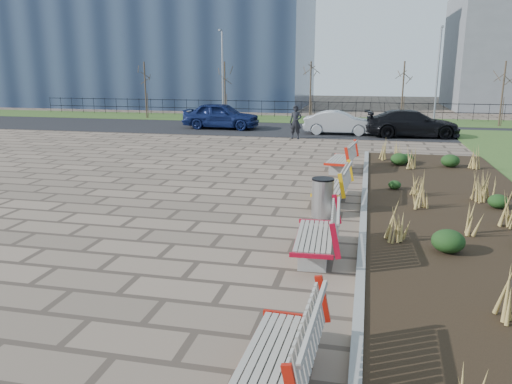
% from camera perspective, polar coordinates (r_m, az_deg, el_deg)
% --- Properties ---
extents(ground, '(120.00, 120.00, 0.00)m').
position_cam_1_polar(ground, '(9.41, -13.19, -9.21)').
color(ground, '#786452').
rests_on(ground, ground).
extents(planting_bed, '(4.50, 18.00, 0.10)m').
position_cam_1_polar(planting_bed, '(13.45, 22.19, -2.57)').
color(planting_bed, black).
rests_on(planting_bed, ground).
extents(planting_curb, '(0.16, 18.00, 0.15)m').
position_cam_1_polar(planting_curb, '(13.23, 12.22, -1.97)').
color(planting_curb, gray).
rests_on(planting_curb, ground).
extents(grass_verge_far, '(80.00, 5.00, 0.04)m').
position_cam_1_polar(grass_verge_far, '(36.13, 6.43, 8.21)').
color(grass_verge_far, '#33511E').
rests_on(grass_verge_far, ground).
extents(road, '(80.00, 7.00, 0.02)m').
position_cam_1_polar(road, '(30.21, 5.15, 7.08)').
color(road, black).
rests_on(road, ground).
extents(bench_a, '(0.99, 2.14, 1.00)m').
position_cam_1_polar(bench_a, '(5.99, 2.12, -17.74)').
color(bench_a, '#AB170B').
rests_on(bench_a, ground).
extents(bench_b, '(1.01, 2.14, 1.00)m').
position_cam_1_polar(bench_b, '(9.87, 6.71, -4.70)').
color(bench_b, '#AD0B22').
rests_on(bench_b, ground).
extents(bench_c, '(1.04, 2.16, 1.00)m').
position_cam_1_polar(bench_c, '(13.98, 8.59, 0.86)').
color(bench_c, '#FFB60D').
rests_on(bench_c, ground).
extents(bench_d, '(1.14, 2.19, 1.00)m').
position_cam_1_polar(bench_d, '(18.25, 9.62, 3.91)').
color(bench_d, red).
rests_on(bench_d, ground).
extents(litter_bin, '(0.54, 0.54, 0.97)m').
position_cam_1_polar(litter_bin, '(12.57, 7.61, -0.68)').
color(litter_bin, '#B2B2B7').
rests_on(litter_bin, ground).
extents(pedestrian, '(0.68, 0.48, 1.75)m').
position_cam_1_polar(pedestrian, '(26.36, 4.55, 7.97)').
color(pedestrian, black).
rests_on(pedestrian, ground).
extents(car_blue, '(4.68, 2.00, 1.57)m').
position_cam_1_polar(car_blue, '(30.67, -4.00, 8.71)').
color(car_blue, '#111C4C').
rests_on(car_blue, road).
extents(car_silver, '(3.91, 1.43, 1.28)m').
position_cam_1_polar(car_silver, '(28.39, 9.47, 7.82)').
color(car_silver, '#9C9FA3').
rests_on(car_silver, road).
extents(car_black, '(5.13, 2.56, 1.43)m').
position_cam_1_polar(car_black, '(28.16, 17.40, 7.48)').
color(car_black, black).
rests_on(car_black, road).
extents(tree_a, '(1.40, 1.40, 4.00)m').
position_cam_1_polar(tree_a, '(37.79, -12.52, 11.30)').
color(tree_a, '#4C3D2D').
rests_on(tree_a, grass_verge_far).
extents(tree_b, '(1.40, 1.40, 4.00)m').
position_cam_1_polar(tree_b, '(35.68, -3.57, 11.45)').
color(tree_b, '#4C3D2D').
rests_on(tree_b, grass_verge_far).
extents(tree_c, '(1.40, 1.40, 4.00)m').
position_cam_1_polar(tree_c, '(34.50, 6.24, 11.31)').
color(tree_c, '#4C3D2D').
rests_on(tree_c, grass_verge_far).
extents(tree_d, '(1.40, 1.40, 4.00)m').
position_cam_1_polar(tree_d, '(34.34, 16.41, 10.82)').
color(tree_d, '#4C3D2D').
rests_on(tree_d, grass_verge_far).
extents(tree_e, '(1.40, 1.40, 4.00)m').
position_cam_1_polar(tree_e, '(35.22, 26.33, 10.01)').
color(tree_e, '#4C3D2D').
rests_on(tree_e, grass_verge_far).
extents(lamp_west, '(0.24, 0.60, 6.00)m').
position_cam_1_polar(lamp_west, '(35.17, -3.83, 13.04)').
color(lamp_west, gray).
rests_on(lamp_west, grass_verge_far).
extents(lamp_east, '(0.24, 0.60, 6.00)m').
position_cam_1_polar(lamp_east, '(33.99, 20.02, 12.21)').
color(lamp_east, gray).
rests_on(lamp_east, grass_verge_far).
extents(railing_fence, '(44.00, 0.10, 1.20)m').
position_cam_1_polar(railing_fence, '(37.56, 6.71, 9.37)').
color(railing_fence, black).
rests_on(railing_fence, grass_verge_far).
extents(building_glass, '(40.00, 14.00, 15.00)m').
position_cam_1_polar(building_glass, '(54.45, -16.61, 17.57)').
color(building_glass, '#192338').
rests_on(building_glass, ground).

